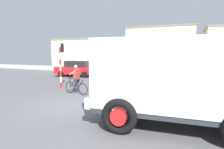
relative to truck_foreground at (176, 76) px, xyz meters
name	(u,v)px	position (x,y,z in m)	size (l,w,h in m)	color
ground_plane	(74,105)	(-4.50, 0.68, -1.67)	(120.00, 120.00, 0.00)	#56565B
sidewalk_far	(145,72)	(-4.50, 15.54, -1.59)	(80.00, 5.00, 0.16)	#ADADA8
truck_foreground	(176,76)	(0.00, 0.00, 0.00)	(5.57, 3.10, 2.90)	silver
cyclist	(76,79)	(-5.70, 2.68, -0.80)	(1.71, 0.55, 1.72)	black
traffic_light_pole	(61,58)	(-7.66, 3.83, 0.40)	(0.24, 0.43, 3.20)	red
car_red_near	(76,68)	(-10.14, 9.39, -0.85)	(4.24, 2.39, 1.60)	red
car_white_mid	(137,75)	(-3.09, 6.78, -0.85)	(4.27, 2.50, 1.60)	gold
building_corner_left	(87,53)	(-16.21, 21.98, 0.66)	(10.14, 6.98, 4.64)	beige
building_mid_block	(161,48)	(-3.66, 22.83, 1.39)	(9.71, 6.02, 6.11)	beige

